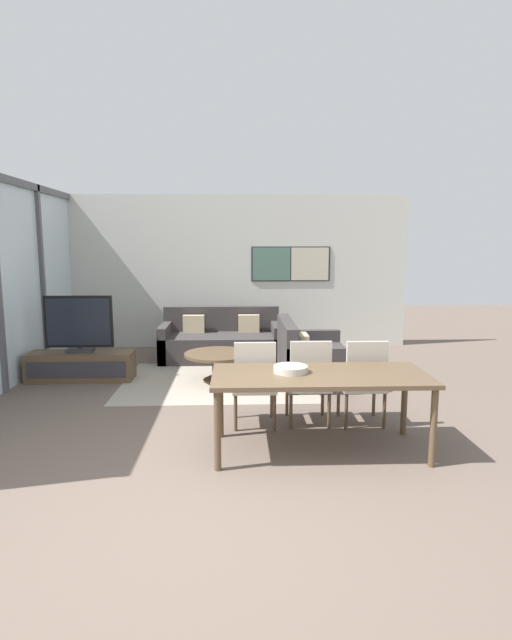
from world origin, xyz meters
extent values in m
plane|color=brown|center=(0.00, 0.00, 0.00)|extent=(24.00, 24.00, 0.00)
cube|color=silver|center=(0.00, 5.81, 1.40)|extent=(6.71, 0.06, 2.80)
cube|color=#2D2D33|center=(1.18, 5.77, 1.55)|extent=(1.46, 0.01, 0.64)
cube|color=#4C7060|center=(0.83, 5.76, 1.55)|extent=(0.69, 0.02, 0.60)
cube|color=beige|center=(1.54, 5.76, 1.55)|extent=(0.69, 0.02, 0.60)
cube|color=#515156|center=(-2.83, 4.36, 1.40)|extent=(0.07, 0.08, 2.80)
cube|color=gray|center=(-0.09, 3.36, 0.00)|extent=(2.64, 2.15, 0.01)
cube|color=brown|center=(-2.03, 3.50, 0.20)|extent=(1.47, 0.44, 0.40)
cube|color=#2D2D33|center=(-2.03, 3.28, 0.20)|extent=(1.35, 0.01, 0.22)
cube|color=#2D2D33|center=(-2.03, 3.50, 0.43)|extent=(0.36, 0.20, 0.05)
cube|color=#2D2D33|center=(-2.03, 3.50, 0.49)|extent=(0.06, 0.03, 0.08)
cube|color=black|center=(-2.03, 3.50, 0.84)|extent=(0.94, 0.04, 0.73)
cube|color=black|center=(-2.03, 3.48, 0.84)|extent=(0.88, 0.01, 0.66)
cube|color=#383333|center=(-0.09, 4.71, 0.21)|extent=(1.98, 0.96, 0.42)
cube|color=#383333|center=(-0.09, 5.11, 0.42)|extent=(1.98, 0.16, 0.85)
cube|color=#383333|center=(-1.01, 4.71, 0.30)|extent=(0.14, 0.96, 0.60)
cube|color=#383333|center=(0.84, 4.71, 0.30)|extent=(0.14, 0.96, 0.60)
cube|color=#C6B289|center=(-0.55, 4.93, 0.57)|extent=(0.36, 0.12, 0.30)
cube|color=#C6B289|center=(0.38, 4.93, 0.57)|extent=(0.36, 0.12, 0.30)
cube|color=#383333|center=(1.29, 3.39, 0.21)|extent=(0.96, 1.49, 0.42)
cube|color=#383333|center=(0.89, 3.39, 0.42)|extent=(0.16, 1.49, 0.85)
cube|color=#383333|center=(1.29, 2.72, 0.30)|extent=(0.96, 0.14, 0.60)
cube|color=#383333|center=(1.29, 4.06, 0.30)|extent=(0.96, 0.14, 0.60)
cube|color=#C6B289|center=(1.07, 3.06, 0.57)|extent=(0.12, 0.36, 0.30)
cylinder|color=brown|center=(-0.09, 3.36, 0.01)|extent=(0.42, 0.42, 0.03)
cylinder|color=brown|center=(-0.09, 3.36, 0.18)|extent=(0.17, 0.17, 0.37)
cylinder|color=brown|center=(-0.09, 3.36, 0.39)|extent=(0.94, 0.94, 0.04)
cube|color=brown|center=(0.94, 0.92, 0.72)|extent=(1.97, 0.87, 0.04)
cylinder|color=brown|center=(0.02, 0.55, 0.35)|extent=(0.06, 0.06, 0.70)
cylinder|color=brown|center=(1.86, 0.55, 0.35)|extent=(0.06, 0.06, 0.70)
cylinder|color=brown|center=(0.02, 1.30, 0.35)|extent=(0.06, 0.06, 0.70)
cylinder|color=brown|center=(1.86, 1.30, 0.35)|extent=(0.06, 0.06, 0.70)
cube|color=#B2A899|center=(0.36, 1.65, 0.41)|extent=(0.46, 0.46, 0.06)
cube|color=#B2A899|center=(0.36, 1.44, 0.69)|extent=(0.42, 0.05, 0.49)
cylinder|color=brown|center=(0.16, 1.45, 0.19)|extent=(0.04, 0.04, 0.38)
cylinder|color=brown|center=(0.56, 1.45, 0.19)|extent=(0.04, 0.04, 0.38)
cylinder|color=brown|center=(0.16, 1.85, 0.19)|extent=(0.04, 0.04, 0.38)
cylinder|color=brown|center=(0.56, 1.85, 0.19)|extent=(0.04, 0.04, 0.38)
cube|color=#B2A899|center=(0.94, 1.69, 0.41)|extent=(0.46, 0.46, 0.06)
cube|color=#B2A899|center=(0.94, 1.48, 0.69)|extent=(0.42, 0.05, 0.49)
cylinder|color=brown|center=(0.74, 1.49, 0.19)|extent=(0.04, 0.04, 0.38)
cylinder|color=brown|center=(1.14, 1.49, 0.19)|extent=(0.04, 0.04, 0.38)
cylinder|color=brown|center=(0.74, 1.89, 0.19)|extent=(0.04, 0.04, 0.38)
cylinder|color=brown|center=(1.14, 1.89, 0.19)|extent=(0.04, 0.04, 0.38)
cube|color=#B2A899|center=(1.51, 1.66, 0.41)|extent=(0.46, 0.46, 0.06)
cube|color=#B2A899|center=(1.51, 1.45, 0.69)|extent=(0.42, 0.05, 0.49)
cylinder|color=brown|center=(1.31, 1.46, 0.19)|extent=(0.04, 0.04, 0.38)
cylinder|color=brown|center=(1.71, 1.46, 0.19)|extent=(0.04, 0.04, 0.38)
cylinder|color=brown|center=(1.31, 1.86, 0.19)|extent=(0.04, 0.04, 0.38)
cylinder|color=brown|center=(1.71, 1.86, 0.19)|extent=(0.04, 0.04, 0.38)
cylinder|color=#B7B2A8|center=(0.68, 0.97, 0.77)|extent=(0.32, 0.32, 0.06)
torus|color=#B7B2A8|center=(0.68, 0.97, 0.79)|extent=(0.32, 0.32, 0.02)
camera|label=1|loc=(0.19, -3.47, 1.90)|focal=28.00mm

